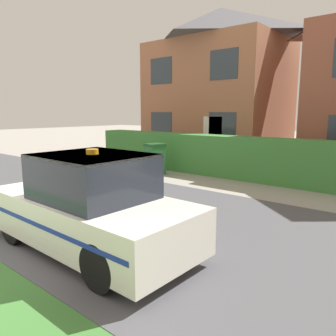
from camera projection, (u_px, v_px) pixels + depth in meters
road_strip at (129, 213)px, 7.54m from camera, size 28.00×6.02×0.01m
garden_hedge at (265, 160)px, 10.84m from camera, size 15.27×0.89×1.46m
police_car at (91, 207)px, 5.42m from camera, size 3.94×1.72×1.71m
house_left at (219, 82)px, 17.54m from camera, size 6.95×5.48×7.63m
wheelie_bin at (155, 159)px, 12.18m from camera, size 0.74×0.79×1.15m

